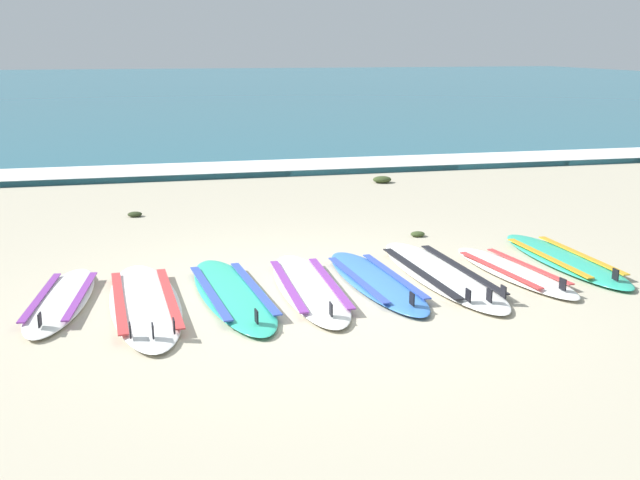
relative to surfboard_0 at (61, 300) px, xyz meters
The scene contains 14 objects.
ground_plane 2.20m from the surfboard_0, ahead, with size 80.00×80.00×0.00m, color #B7AD93.
sea 36.22m from the surfboard_0, 86.56° to the left, with size 80.00×60.00×0.10m, color #23667A.
wave_foam_strip 7.16m from the surfboard_0, 72.31° to the left, with size 80.00×1.32×0.11m, color white.
surfboard_0 is the anchor object (origin of this frame).
surfboard_1 0.78m from the surfboard_0, 19.00° to the right, with size 0.76×2.46×0.18m.
surfboard_2 1.53m from the surfboard_0, ahead, with size 0.82×2.36×0.18m.
surfboard_3 2.26m from the surfboard_0, ahead, with size 0.58×2.28×0.18m.
surfboard_4 2.93m from the surfboard_0, ahead, with size 0.72×2.20×0.18m.
surfboard_5 3.63m from the surfboard_0, ahead, with size 0.78×2.56×0.18m.
surfboard_6 4.38m from the surfboard_0, ahead, with size 0.76×1.99×0.18m.
surfboard_7 5.12m from the surfboard_0, ahead, with size 0.64×2.25×0.18m.
seaweed_clump_near_shoreline 3.54m from the surfboard_0, 79.87° to the left, with size 0.19×0.15×0.07m, color #2D381E.
seaweed_clump_mid_sand 4.29m from the surfboard_0, 21.76° to the left, with size 0.18×0.14×0.06m, color #384723.
seaweed_clump_by_the_boards 7.00m from the surfboard_0, 48.08° to the left, with size 0.32×0.25×0.11m, color #384723.
Camera 1 is at (-1.35, -6.48, 2.26)m, focal length 42.29 mm.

